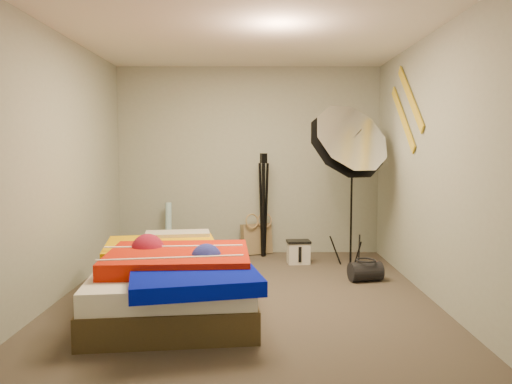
{
  "coord_description": "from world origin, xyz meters",
  "views": [
    {
      "loc": [
        0.09,
        -4.72,
        1.42
      ],
      "look_at": [
        0.1,
        0.6,
        0.95
      ],
      "focal_mm": 35.0,
      "sensor_mm": 36.0,
      "label": 1
    }
  ],
  "objects_px": {
    "tote_bag": "(257,239)",
    "wrapping_roll": "(169,229)",
    "camera_tripod": "(264,198)",
    "camera_case": "(298,253)",
    "bed": "(175,278)",
    "photo_umbrella": "(346,145)",
    "duffel_bag": "(366,271)"
  },
  "relations": [
    {
      "from": "wrapping_roll",
      "to": "bed",
      "type": "xyz_separation_m",
      "value": [
        0.44,
        -2.2,
        -0.07
      ]
    },
    {
      "from": "tote_bag",
      "to": "wrapping_roll",
      "type": "relative_size",
      "value": 0.58
    },
    {
      "from": "bed",
      "to": "tote_bag",
      "type": "bearing_deg",
      "value": 72.44
    },
    {
      "from": "duffel_bag",
      "to": "bed",
      "type": "relative_size",
      "value": 0.16
    },
    {
      "from": "photo_umbrella",
      "to": "bed",
      "type": "bearing_deg",
      "value": -139.47
    },
    {
      "from": "duffel_bag",
      "to": "camera_tripod",
      "type": "height_order",
      "value": "camera_tripod"
    },
    {
      "from": "photo_umbrella",
      "to": "wrapping_roll",
      "type": "bearing_deg",
      "value": 162.88
    },
    {
      "from": "wrapping_roll",
      "to": "camera_tripod",
      "type": "height_order",
      "value": "camera_tripod"
    },
    {
      "from": "bed",
      "to": "camera_case",
      "type": "bearing_deg",
      "value": 54.39
    },
    {
      "from": "duffel_bag",
      "to": "camera_case",
      "type": "bearing_deg",
      "value": 116.46
    },
    {
      "from": "photo_umbrella",
      "to": "camera_tripod",
      "type": "bearing_deg",
      "value": 146.77
    },
    {
      "from": "camera_tripod",
      "to": "camera_case",
      "type": "bearing_deg",
      "value": -43.52
    },
    {
      "from": "bed",
      "to": "camera_tripod",
      "type": "bearing_deg",
      "value": 69.06
    },
    {
      "from": "tote_bag",
      "to": "bed",
      "type": "xyz_separation_m",
      "value": [
        -0.73,
        -2.3,
        0.07
      ]
    },
    {
      "from": "camera_tripod",
      "to": "duffel_bag",
      "type": "bearing_deg",
      "value": -48.9
    },
    {
      "from": "duffel_bag",
      "to": "wrapping_roll",
      "type": "bearing_deg",
      "value": 139.47
    },
    {
      "from": "bed",
      "to": "photo_umbrella",
      "type": "distance_m",
      "value": 2.62
    },
    {
      "from": "wrapping_roll",
      "to": "camera_case",
      "type": "relative_size",
      "value": 2.67
    },
    {
      "from": "bed",
      "to": "photo_umbrella",
      "type": "bearing_deg",
      "value": 40.53
    },
    {
      "from": "tote_bag",
      "to": "camera_tripod",
      "type": "xyz_separation_m",
      "value": [
        0.09,
        -0.16,
        0.57
      ]
    },
    {
      "from": "duffel_bag",
      "to": "bed",
      "type": "distance_m",
      "value": 2.11
    },
    {
      "from": "tote_bag",
      "to": "photo_umbrella",
      "type": "height_order",
      "value": "photo_umbrella"
    },
    {
      "from": "wrapping_roll",
      "to": "camera_case",
      "type": "height_order",
      "value": "wrapping_roll"
    },
    {
      "from": "camera_case",
      "to": "duffel_bag",
      "type": "distance_m",
      "value": 1.05
    },
    {
      "from": "tote_bag",
      "to": "camera_tripod",
      "type": "distance_m",
      "value": 0.6
    },
    {
      "from": "photo_umbrella",
      "to": "camera_tripod",
      "type": "distance_m",
      "value": 1.33
    },
    {
      "from": "duffel_bag",
      "to": "camera_tripod",
      "type": "relative_size",
      "value": 0.25
    },
    {
      "from": "bed",
      "to": "photo_umbrella",
      "type": "relative_size",
      "value": 1.06
    },
    {
      "from": "wrapping_roll",
      "to": "camera_case",
      "type": "distance_m",
      "value": 1.76
    },
    {
      "from": "photo_umbrella",
      "to": "camera_tripod",
      "type": "relative_size",
      "value": 1.5
    },
    {
      "from": "photo_umbrella",
      "to": "camera_case",
      "type": "bearing_deg",
      "value": 157.29
    },
    {
      "from": "wrapping_roll",
      "to": "tote_bag",
      "type": "bearing_deg",
      "value": 5.25
    }
  ]
}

